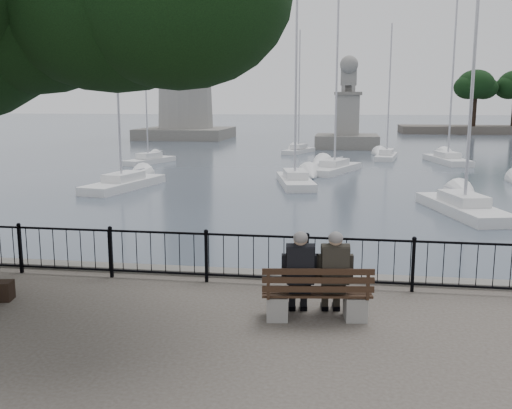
% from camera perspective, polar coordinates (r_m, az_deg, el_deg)
% --- Properties ---
extents(harbor, '(260.00, 260.00, 1.20)m').
position_cam_1_polar(harbor, '(12.02, 0.36, -9.48)').
color(harbor, '#625F5A').
rests_on(harbor, ground).
extents(railing, '(22.06, 0.06, 1.00)m').
position_cam_1_polar(railing, '(11.23, 0.00, -5.24)').
color(railing, black).
rests_on(railing, ground).
extents(bench, '(1.85, 0.78, 0.95)m').
position_cam_1_polar(bench, '(9.57, 6.06, -9.50)').
color(bench, gray).
rests_on(bench, ground).
extents(person_left, '(0.47, 0.78, 1.50)m').
position_cam_1_polar(person_left, '(9.54, 4.36, -7.26)').
color(person_left, black).
rests_on(person_left, ground).
extents(person_right, '(0.47, 0.78, 1.50)m').
position_cam_1_polar(person_right, '(9.59, 7.77, -7.24)').
color(person_right, black).
rests_on(person_right, ground).
extents(lighthouse, '(10.80, 10.80, 32.79)m').
position_cam_1_polar(lighthouse, '(73.49, -7.23, 17.45)').
color(lighthouse, '#625F5A').
rests_on(lighthouse, ground).
extents(lion_monument, '(6.18, 6.18, 9.07)m').
position_cam_1_polar(lion_monument, '(58.17, 9.12, 7.86)').
color(lion_monument, '#625F5A').
rests_on(lion_monument, ground).
extents(sailboat_a, '(2.81, 6.19, 12.14)m').
position_cam_1_polar(sailboat_a, '(31.15, -13.07, 2.18)').
color(sailboat_a, silver).
rests_on(sailboat_a, ground).
extents(sailboat_b, '(2.70, 5.87, 11.22)m').
position_cam_1_polar(sailboat_b, '(31.65, 3.95, 2.52)').
color(sailboat_b, silver).
rests_on(sailboat_b, ground).
extents(sailboat_c, '(3.12, 6.23, 12.44)m').
position_cam_1_polar(sailboat_c, '(24.99, 19.97, -0.09)').
color(sailboat_c, silver).
rests_on(sailboat_c, ground).
extents(sailboat_e, '(2.88, 5.09, 11.46)m').
position_cam_1_polar(sailboat_e, '(43.66, -10.62, 4.53)').
color(sailboat_e, silver).
rests_on(sailboat_e, ground).
extents(sailboat_f, '(3.60, 6.05, 12.32)m').
position_cam_1_polar(sailboat_f, '(37.75, 7.86, 3.73)').
color(sailboat_f, silver).
rests_on(sailboat_f, ground).
extents(sailboat_g, '(2.83, 6.26, 12.22)m').
position_cam_1_polar(sailboat_g, '(45.45, 18.56, 4.37)').
color(sailboat_g, silver).
rests_on(sailboat_g, ground).
extents(sailboat_h, '(2.78, 4.82, 10.89)m').
position_cam_1_polar(sailboat_h, '(51.85, 4.30, 5.54)').
color(sailboat_h, silver).
rests_on(sailboat_h, ground).
extents(sailboat_i, '(2.19, 5.21, 10.72)m').
position_cam_1_polar(sailboat_i, '(47.38, 12.92, 4.85)').
color(sailboat_i, silver).
rests_on(sailboat_i, ground).
extents(far_shore, '(30.00, 8.60, 9.18)m').
position_cam_1_polar(far_shore, '(90.86, 24.25, 8.99)').
color(far_shore, '#473F37').
rests_on(far_shore, ground).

